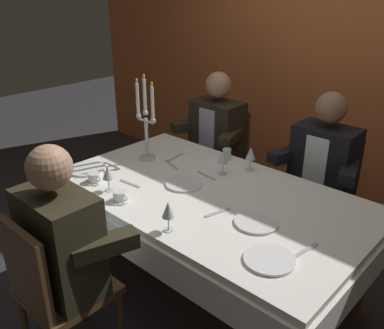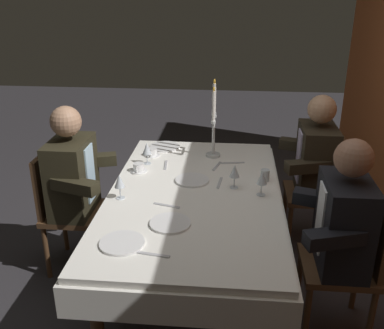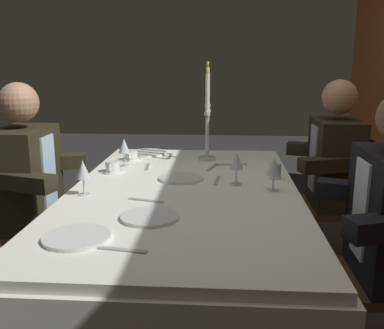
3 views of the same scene
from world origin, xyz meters
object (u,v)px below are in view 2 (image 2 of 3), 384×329
wine_glass_3 (119,181)px  dinner_plate_2 (170,223)px  candelabra (214,126)px  wine_glass_1 (262,178)px  dining_table (194,208)px  water_tumbler_0 (265,175)px  coffee_cup_0 (138,168)px  coffee_cup_1 (152,152)px  seated_diner_2 (345,223)px  wine_glass_2 (147,149)px  dinner_plate_0 (122,243)px  seated_diner_0 (317,160)px  seated_diner_1 (71,176)px  wine_glass_0 (235,171)px  dinner_plate_3 (165,147)px  dinner_plate_1 (192,180)px

wine_glass_3 → dinner_plate_2: bearing=50.8°
candelabra → wine_glass_1: (0.64, 0.34, -0.13)m
dining_table → water_tumbler_0: (-0.22, 0.46, 0.16)m
dining_table → wine_glass_1: size_ratio=11.83×
wine_glass_1 → coffee_cup_0: 0.91m
coffee_cup_1 → seated_diner_2: bearing=54.1°
wine_glass_2 → water_tumbler_0: wine_glass_2 is taller
dinner_plate_0 → seated_diner_0: bearing=137.0°
seated_diner_1 → coffee_cup_1: bearing=130.3°
candelabra → wine_glass_1: bearing=27.9°
dining_table → wine_glass_3: (0.13, -0.45, 0.24)m
wine_glass_0 → seated_diner_1: size_ratio=0.13×
wine_glass_3 → seated_diner_2: size_ratio=0.13×
candelabra → seated_diner_2: 1.27m
wine_glass_1 → wine_glass_2: 0.93m
dinner_plate_0 → coffee_cup_1: size_ratio=1.80×
dinner_plate_2 → water_tumbler_0: size_ratio=2.93×
dining_table → coffee_cup_1: size_ratio=14.70×
dining_table → candelabra: bearing=172.0°
candelabra → dinner_plate_0: (1.28, -0.41, -0.24)m
dinner_plate_0 → seated_diner_0: (-1.30, 1.21, -0.01)m
wine_glass_3 → seated_diner_2: seated_diner_2 is taller
dinner_plate_2 → dinner_plate_3: bearing=-170.1°
coffee_cup_0 → seated_diner_0: (-0.36, 1.31, -0.03)m
water_tumbler_0 → wine_glass_3: bearing=-69.0°
dinner_plate_0 → wine_glass_0: wine_glass_0 is taller
dinner_plate_3 → seated_diner_1: (0.61, -0.58, -0.01)m
dinner_plate_3 → wine_glass_2: 0.38m
dinner_plate_3 → wine_glass_0: 0.91m
dinner_plate_3 → dining_table: bearing=21.2°
dinner_plate_1 → wine_glass_2: (-0.28, -0.36, 0.11)m
coffee_cup_1 → seated_diner_0: (-0.04, 1.27, -0.03)m
wine_glass_0 → wine_glass_2: (-0.36, -0.65, -0.00)m
dinner_plate_0 → coffee_cup_1: 1.25m
dinner_plate_3 → wine_glass_1: (0.80, 0.74, 0.11)m
dining_table → coffee_cup_0: 0.54m
coffee_cup_1 → dinner_plate_1: bearing=38.8°
wine_glass_0 → coffee_cup_0: 0.72m
dinner_plate_1 → water_tumbler_0: (-0.05, 0.49, 0.03)m
seated_diner_1 → seated_diner_0: bearing=104.8°
water_tumbler_0 → wine_glass_0: bearing=-57.8°
dinner_plate_3 → dinner_plate_1: bearing=24.1°
coffee_cup_0 → coffee_cup_1: (-0.31, 0.04, 0.00)m
dinner_plate_3 → coffee_cup_0: (0.50, -0.12, 0.02)m
wine_glass_2 → candelabra: bearing=112.1°
dinner_plate_3 → coffee_cup_1: coffee_cup_1 is taller
wine_glass_0 → dinner_plate_3: bearing=-141.3°
dinner_plate_1 → wine_glass_0: size_ratio=1.41×
wine_glass_0 → seated_diner_1: bearing=-94.6°
wine_glass_0 → wine_glass_2: same height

